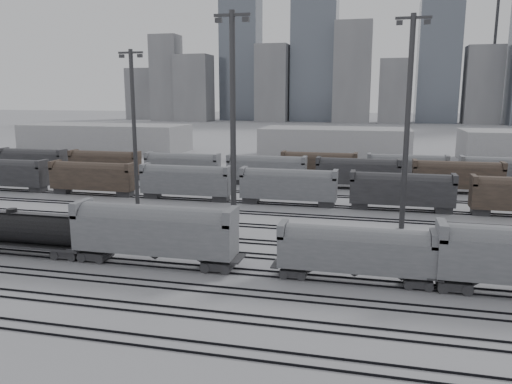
% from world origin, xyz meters
% --- Properties ---
extents(ground, '(900.00, 900.00, 0.00)m').
position_xyz_m(ground, '(0.00, 0.00, 0.00)').
color(ground, '#AEAFB3').
rests_on(ground, ground).
extents(tracks, '(220.00, 71.50, 0.16)m').
position_xyz_m(tracks, '(0.00, 17.50, 0.08)').
color(tracks, black).
rests_on(tracks, ground).
extents(tank_car_b, '(19.12, 3.19, 4.73)m').
position_xyz_m(tank_car_b, '(-16.64, 1.00, 2.73)').
color(tank_car_b, '#262629').
rests_on(tank_car_b, ground).
extents(hopper_car_a, '(16.82, 3.34, 6.01)m').
position_xyz_m(hopper_car_a, '(-0.19, 1.00, 3.72)').
color(hopper_car_a, '#262629').
rests_on(hopper_car_a, ground).
extents(hopper_car_b, '(14.10, 2.80, 5.04)m').
position_xyz_m(hopper_car_b, '(19.61, 1.00, 3.12)').
color(hopper_car_b, '#262629').
rests_on(hopper_car_b, ground).
extents(light_mast_b, '(3.71, 0.59, 23.19)m').
position_xyz_m(light_mast_b, '(-12.98, 22.59, 12.30)').
color(light_mast_b, '#343436').
rests_on(light_mast_b, ground).
extents(light_mast_c, '(4.18, 0.67, 26.11)m').
position_xyz_m(light_mast_c, '(4.90, 12.08, 13.85)').
color(light_mast_c, '#343436').
rests_on(light_mast_c, ground).
extents(light_mast_d, '(4.24, 0.68, 26.49)m').
position_xyz_m(light_mast_d, '(24.68, 21.55, 14.05)').
color(light_mast_d, '#343436').
rests_on(light_mast_d, ground).
extents(bg_string_near, '(151.00, 3.00, 5.60)m').
position_xyz_m(bg_string_near, '(8.00, 32.00, 2.80)').
color(bg_string_near, slate).
rests_on(bg_string_near, ground).
extents(bg_string_mid, '(151.00, 3.00, 5.60)m').
position_xyz_m(bg_string_mid, '(18.00, 48.00, 2.80)').
color(bg_string_mid, '#262629').
rests_on(bg_string_mid, ground).
extents(bg_string_far, '(66.00, 3.00, 5.60)m').
position_xyz_m(bg_string_far, '(35.50, 56.00, 2.80)').
color(bg_string_far, brown).
rests_on(bg_string_far, ground).
extents(warehouse_left, '(50.00, 18.00, 8.00)m').
position_xyz_m(warehouse_left, '(-60.00, 95.00, 4.00)').
color(warehouse_left, '#ADACAF').
rests_on(warehouse_left, ground).
extents(warehouse_mid, '(40.00, 18.00, 8.00)m').
position_xyz_m(warehouse_mid, '(10.00, 95.00, 4.00)').
color(warehouse_mid, '#ADACAF').
rests_on(warehouse_mid, ground).
extents(skyline, '(316.00, 22.40, 95.00)m').
position_xyz_m(skyline, '(10.84, 280.00, 34.73)').
color(skyline, gray).
rests_on(skyline, ground).
extents(crane_left, '(42.00, 1.80, 100.00)m').
position_xyz_m(crane_left, '(-28.74, 305.00, 57.39)').
color(crane_left, '#343436').
rests_on(crane_left, ground).
extents(crane_right, '(42.00, 1.80, 100.00)m').
position_xyz_m(crane_right, '(91.26, 305.00, 57.39)').
color(crane_right, '#343436').
rests_on(crane_right, ground).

